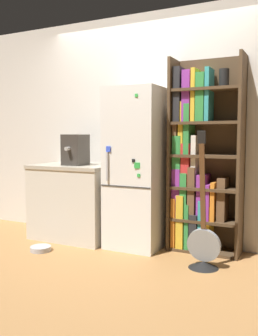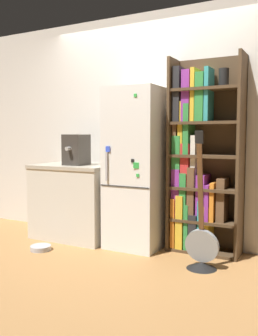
{
  "view_description": "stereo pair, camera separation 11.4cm",
  "coord_description": "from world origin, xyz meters",
  "px_view_note": "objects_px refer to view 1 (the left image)",
  "views": [
    {
      "loc": [
        1.73,
        -3.51,
        1.22
      ],
      "look_at": [
        -0.09,
        0.15,
        0.86
      ],
      "focal_mm": 40.0,
      "sensor_mm": 36.0,
      "label": 1
    },
    {
      "loc": [
        1.83,
        -3.46,
        1.22
      ],
      "look_at": [
        -0.09,
        0.15,
        0.86
      ],
      "focal_mm": 40.0,
      "sensor_mm": 36.0,
      "label": 2
    }
  ],
  "objects_px": {
    "guitar": "(203,249)",
    "pet_bowl": "(41,248)",
    "refrigerator": "(137,168)",
    "bookshelf": "(198,166)",
    "espresso_machine": "(75,150)"
  },
  "relations": [
    {
      "from": "bookshelf",
      "to": "espresso_machine",
      "type": "bearing_deg",
      "value": -171.81
    },
    {
      "from": "espresso_machine",
      "to": "guitar",
      "type": "relative_size",
      "value": 0.28
    },
    {
      "from": "pet_bowl",
      "to": "guitar",
      "type": "bearing_deg",
      "value": 8.89
    },
    {
      "from": "refrigerator",
      "to": "pet_bowl",
      "type": "bearing_deg",
      "value": -142.88
    },
    {
      "from": "refrigerator",
      "to": "espresso_machine",
      "type": "height_order",
      "value": "refrigerator"
    },
    {
      "from": "guitar",
      "to": "pet_bowl",
      "type": "height_order",
      "value": "guitar"
    },
    {
      "from": "refrigerator",
      "to": "bookshelf",
      "type": "bearing_deg",
      "value": 13.05
    },
    {
      "from": "refrigerator",
      "to": "bookshelf",
      "type": "xyz_separation_m",
      "value": [
        0.64,
        0.15,
        0.04
      ]
    },
    {
      "from": "pet_bowl",
      "to": "refrigerator",
      "type": "bearing_deg",
      "value": 37.12
    },
    {
      "from": "guitar",
      "to": "pet_bowl",
      "type": "bearing_deg",
      "value": -171.11
    },
    {
      "from": "refrigerator",
      "to": "bookshelf",
      "type": "relative_size",
      "value": 0.85
    },
    {
      "from": "bookshelf",
      "to": "guitar",
      "type": "height_order",
      "value": "bookshelf"
    },
    {
      "from": "espresso_machine",
      "to": "bookshelf",
      "type": "bearing_deg",
      "value": 8.19
    },
    {
      "from": "bookshelf",
      "to": "guitar",
      "type": "xyz_separation_m",
      "value": [
        0.21,
        -0.51,
        -0.72
      ]
    },
    {
      "from": "refrigerator",
      "to": "espresso_machine",
      "type": "distance_m",
      "value": 0.79
    }
  ]
}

